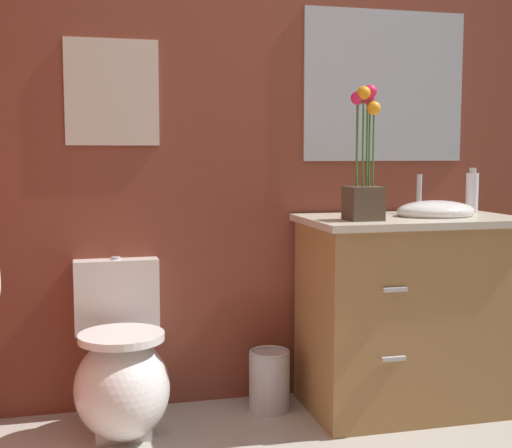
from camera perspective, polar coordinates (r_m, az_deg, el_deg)
The scene contains 8 objects.
wall_back at distance 3.37m, azimuth 8.23°, elevation 7.67°, with size 4.65×0.05×2.50m, color brown.
toilet at distance 2.95m, azimuth -10.93°, elevation -11.91°, with size 0.38×0.59×0.69m.
vanity_cabinet at distance 3.20m, azimuth 12.39°, elevation -6.88°, with size 0.94×0.56×1.04m.
flower_vase at distance 2.93m, azimuth 8.77°, elevation 4.11°, with size 0.14×0.14×0.56m.
soap_bottle at distance 3.37m, azimuth 17.19°, elevation 2.47°, with size 0.06×0.06×0.21m.
trash_bin at distance 3.17m, azimuth 1.10°, elevation -12.60°, with size 0.18×0.18×0.27m.
wall_poster at distance 3.09m, azimuth -11.65°, elevation 10.47°, with size 0.40×0.01×0.45m, color beige.
wall_mirror at distance 3.40m, azimuth 10.46°, elevation 10.99°, with size 0.80×0.01×0.70m, color #B2BCC6.
Camera 1 is at (-1.09, -1.43, 1.14)m, focal length 49.09 mm.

